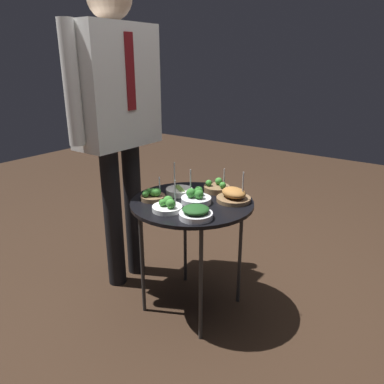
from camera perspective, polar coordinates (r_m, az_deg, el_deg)
The scene contains 10 objects.
ground_plane at distance 2.27m, azimuth 0.00°, elevation -16.87°, with size 8.00×8.00×0.00m, color black.
serving_cart at distance 1.98m, azimuth 0.00°, elevation -2.66°, with size 0.65×0.65×0.65m.
bowl_broccoli_front_left at distance 1.93m, azimuth 0.62°, elevation -0.87°, with size 0.16×0.16×0.17m.
bowl_asparagus_back_left at distance 2.06m, azimuth -1.95°, elevation 0.17°, with size 0.15×0.15×0.17m.
bowl_spinach_mid_left at distance 1.74m, azimuth 0.59°, elevation -3.19°, with size 0.16×0.16×0.06m.
bowl_broccoli_mid_right at distance 2.10m, azimuth 3.80°, elevation 0.69°, with size 0.15×0.15×0.13m.
bowl_broccoli_center at distance 1.83m, azimuth -3.74°, elevation -2.17°, with size 0.15×0.15×0.15m.
bowl_roast_far_rim at distance 1.96m, azimuth 6.38°, elevation -0.55°, with size 0.18×0.18×0.17m.
bowl_broccoli_front_right at distance 1.98m, azimuth -5.97°, elevation -0.50°, with size 0.13×0.13×0.13m.
waiter_figure at distance 2.20m, azimuth -11.48°, elevation 13.28°, with size 0.65×0.25×1.77m.
Camera 1 is at (-1.48, -1.08, 1.35)m, focal length 35.00 mm.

